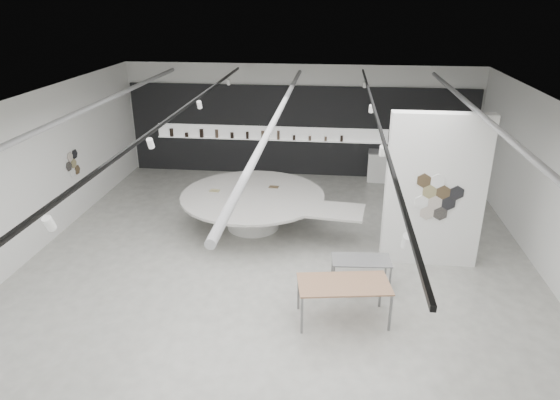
# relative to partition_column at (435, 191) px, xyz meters

# --- Properties ---
(room) EXTENTS (12.02, 14.02, 3.82)m
(room) POSITION_rel_partition_column_xyz_m (-3.59, -1.00, 0.27)
(room) COLOR #AFAEA5
(room) RESTS_ON ground
(back_wall_display) EXTENTS (11.80, 0.27, 3.10)m
(back_wall_display) POSITION_rel_partition_column_xyz_m (-3.59, 5.94, -0.26)
(back_wall_display) COLOR black
(back_wall_display) RESTS_ON ground
(partition_column) EXTENTS (2.20, 0.38, 3.60)m
(partition_column) POSITION_rel_partition_column_xyz_m (0.00, 0.00, 0.00)
(partition_column) COLOR white
(partition_column) RESTS_ON ground
(display_island) EXTENTS (5.12, 4.28, 0.99)m
(display_island) POSITION_rel_partition_column_xyz_m (-4.34, 1.38, -1.16)
(display_island) COLOR white
(display_island) RESTS_ON ground
(sample_table_wood) EXTENTS (1.87, 1.14, 0.82)m
(sample_table_wood) POSITION_rel_partition_column_xyz_m (-2.01, -2.55, -1.04)
(sample_table_wood) COLOR #9C6F50
(sample_table_wood) RESTS_ON ground
(sample_table_stone) EXTENTS (1.30, 0.72, 0.65)m
(sample_table_stone) POSITION_rel_partition_column_xyz_m (-1.62, -1.26, -1.21)
(sample_table_stone) COLOR slate
(sample_table_stone) RESTS_ON ground
(kitchen_counter) EXTENTS (1.88, 0.88, 1.43)m
(kitchen_counter) POSITION_rel_partition_column_xyz_m (-0.23, 5.55, -1.28)
(kitchen_counter) COLOR white
(kitchen_counter) RESTS_ON ground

